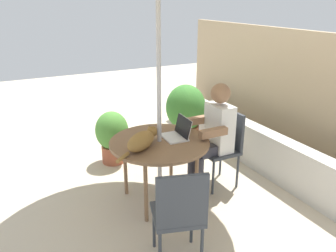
# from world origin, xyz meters

# --- Properties ---
(ground_plane) EXTENTS (14.00, 14.00, 0.00)m
(ground_plane) POSITION_xyz_m (0.00, 0.00, 0.00)
(ground_plane) COLOR beige
(fence_back) EXTENTS (5.25, 0.08, 1.73)m
(fence_back) POSITION_xyz_m (0.00, 2.09, 0.86)
(fence_back) COLOR tan
(fence_back) RESTS_ON ground
(planter_wall_low) EXTENTS (4.73, 0.20, 0.54)m
(planter_wall_low) POSITION_xyz_m (0.00, 1.48, 0.27)
(planter_wall_low) COLOR beige
(planter_wall_low) RESTS_ON ground
(patio_table) EXTENTS (1.04, 1.04, 0.71)m
(patio_table) POSITION_xyz_m (0.00, 0.00, 0.65)
(patio_table) COLOR brown
(patio_table) RESTS_ON ground
(chair_occupied) EXTENTS (0.40, 0.40, 0.90)m
(chair_occupied) POSITION_xyz_m (0.00, 0.84, 0.53)
(chair_occupied) COLOR #33383F
(chair_occupied) RESTS_ON ground
(chair_empty) EXTENTS (0.50, 0.50, 0.90)m
(chair_empty) POSITION_xyz_m (0.96, -0.29, 0.53)
(chair_empty) COLOR #33383F
(chair_empty) RESTS_ON ground
(person_seated) EXTENTS (0.48, 0.48, 1.24)m
(person_seated) POSITION_xyz_m (0.00, 0.68, 0.70)
(person_seated) COLOR white
(person_seated) RESTS_ON ground
(laptop) EXTENTS (0.31, 0.26, 0.21)m
(laptop) POSITION_xyz_m (-0.00, 0.23, 0.77)
(laptop) COLOR silver
(laptop) RESTS_ON patio_table
(cat) EXTENTS (0.41, 0.56, 0.17)m
(cat) POSITION_xyz_m (0.08, -0.23, 0.79)
(cat) COLOR olive
(cat) RESTS_ON patio_table
(potted_plant_by_chair) EXTENTS (0.44, 0.44, 0.71)m
(potted_plant_by_chair) POSITION_xyz_m (-1.13, -0.16, 0.40)
(potted_plant_by_chair) COLOR #9E5138
(potted_plant_by_chair) RESTS_ON ground
(potted_plant_corner) EXTENTS (0.57, 0.57, 0.97)m
(potted_plant_corner) POSITION_xyz_m (-1.06, 0.92, 0.54)
(potted_plant_corner) COLOR #9E5138
(potted_plant_corner) RESTS_ON ground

